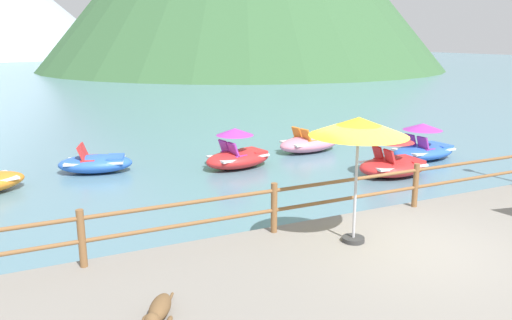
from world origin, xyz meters
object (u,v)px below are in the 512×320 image
(pedal_boat_5, at_px, (309,143))
(dog_resting, at_px, (159,310))
(beach_umbrella, at_px, (359,128))
(pedal_boat_2, at_px, (238,154))
(pedal_boat_4, at_px, (424,147))
(pedal_boat_0, at_px, (393,161))
(pedal_boat_6, at_px, (96,163))

(pedal_boat_5, bearing_deg, dog_resting, -130.66)
(beach_umbrella, xyz_separation_m, pedal_boat_2, (0.89, 7.15, -2.03))
(pedal_boat_2, xyz_separation_m, pedal_boat_5, (3.21, 1.02, -0.12))
(dog_resting, xyz_separation_m, pedal_boat_2, (4.69, 8.18, -0.10))
(beach_umbrella, distance_m, dog_resting, 4.38)
(pedal_boat_5, bearing_deg, pedal_boat_2, -162.35)
(pedal_boat_4, bearing_deg, pedal_boat_2, 165.05)
(beach_umbrella, xyz_separation_m, dog_resting, (-3.80, -1.02, -1.92))
(pedal_boat_0, distance_m, pedal_boat_5, 3.87)
(dog_resting, relative_size, pedal_boat_2, 0.39)
(pedal_boat_2, distance_m, pedal_boat_6, 4.27)
(pedal_boat_0, distance_m, pedal_boat_4, 2.63)
(beach_umbrella, bearing_deg, pedal_boat_4, 38.78)
(pedal_boat_0, xyz_separation_m, pedal_boat_5, (-0.48, 3.84, -0.13))
(pedal_boat_6, bearing_deg, pedal_boat_4, -16.17)
(pedal_boat_4, xyz_separation_m, pedal_boat_6, (-10.08, 2.92, -0.12))
(beach_umbrella, height_order, pedal_boat_6, beach_umbrella)
(beach_umbrella, relative_size, dog_resting, 2.36)
(beach_umbrella, bearing_deg, pedal_boat_0, 43.47)
(dog_resting, relative_size, pedal_boat_4, 0.38)
(dog_resting, bearing_deg, pedal_boat_2, 60.14)
(pedal_boat_5, height_order, pedal_boat_6, pedal_boat_5)
(pedal_boat_0, distance_m, pedal_boat_6, 8.78)
(pedal_boat_2, bearing_deg, pedal_boat_0, -37.42)
(pedal_boat_6, bearing_deg, beach_umbrella, -69.48)
(beach_umbrella, relative_size, pedal_boat_0, 1.03)
(pedal_boat_0, height_order, pedal_boat_4, pedal_boat_0)
(pedal_boat_0, xyz_separation_m, pedal_boat_4, (2.33, 1.21, -0.03))
(beach_umbrella, height_order, pedal_boat_4, beach_umbrella)
(pedal_boat_6, bearing_deg, pedal_boat_0, -28.10)
(dog_resting, distance_m, pedal_boat_4, 12.57)
(dog_resting, height_order, pedal_boat_4, pedal_boat_4)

